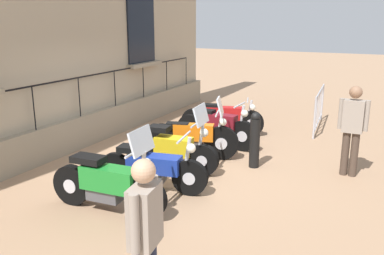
% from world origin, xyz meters
% --- Properties ---
extents(ground_plane, '(60.00, 60.00, 0.00)m').
position_xyz_m(ground_plane, '(0.00, 0.00, 0.00)').
color(ground_plane, '#9E7A5B').
extents(motorcycle_green, '(1.97, 0.70, 1.38)m').
position_xyz_m(motorcycle_green, '(0.18, -2.34, 0.45)').
color(motorcycle_green, black).
rests_on(motorcycle_green, ground_plane).
extents(motorcycle_blue, '(1.95, 0.70, 1.02)m').
position_xyz_m(motorcycle_blue, '(0.35, -1.37, 0.41)').
color(motorcycle_blue, black).
rests_on(motorcycle_blue, ground_plane).
extents(motorcycle_yellow, '(1.88, 0.72, 1.34)m').
position_xyz_m(motorcycle_yellow, '(0.23, -0.41, 0.43)').
color(motorcycle_yellow, black).
rests_on(motorcycle_yellow, ground_plane).
extents(motorcycle_orange, '(1.93, 0.77, 1.31)m').
position_xyz_m(motorcycle_orange, '(0.21, 0.47, 0.45)').
color(motorcycle_orange, black).
rests_on(motorcycle_orange, ground_plane).
extents(motorcycle_maroon, '(2.00, 0.62, 1.05)m').
position_xyz_m(motorcycle_maroon, '(0.36, 1.40, 0.45)').
color(motorcycle_maroon, black).
rests_on(motorcycle_maroon, ground_plane).
extents(motorcycle_red, '(2.04, 0.84, 0.93)m').
position_xyz_m(motorcycle_red, '(0.09, 2.42, 0.42)').
color(motorcycle_red, black).
rests_on(motorcycle_red, ground_plane).
extents(crowd_barrier, '(0.22, 2.18, 1.05)m').
position_xyz_m(crowd_barrier, '(2.16, 4.10, 0.56)').
color(crowd_barrier, '#B7B7BF').
rests_on(crowd_barrier, ground_plane).
extents(bollard, '(0.20, 0.20, 1.11)m').
position_xyz_m(bollard, '(1.55, 0.51, 0.56)').
color(bollard, black).
rests_on(bollard, ground_plane).
extents(pedestrian_standing, '(0.53, 0.23, 1.70)m').
position_xyz_m(pedestrian_standing, '(3.28, 0.87, 0.96)').
color(pedestrian_standing, '#47382D').
rests_on(pedestrian_standing, ground_plane).
extents(pedestrian_walking, '(0.27, 0.52, 1.67)m').
position_xyz_m(pedestrian_walking, '(1.97, -4.09, 0.94)').
color(pedestrian_walking, '#23283D').
rests_on(pedestrian_walking, ground_plane).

